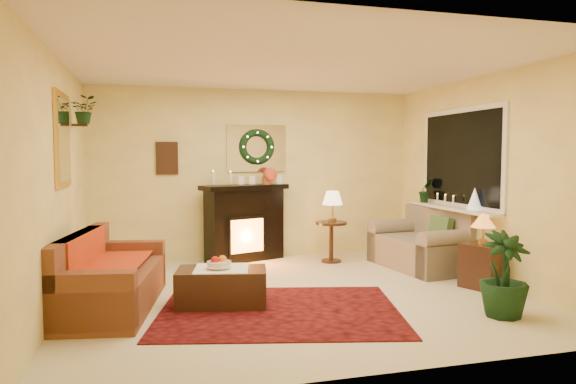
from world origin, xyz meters
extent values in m
plane|color=beige|center=(0.00, 0.00, 0.00)|extent=(5.00, 5.00, 0.00)
plane|color=white|center=(0.00, 0.00, 2.60)|extent=(5.00, 5.00, 0.00)
plane|color=#EFD88C|center=(0.00, 2.25, 1.30)|extent=(5.00, 5.00, 0.00)
plane|color=#EFD88C|center=(0.00, -2.25, 1.30)|extent=(5.00, 5.00, 0.00)
plane|color=#EFD88C|center=(-2.50, 0.00, 1.30)|extent=(4.50, 4.50, 0.00)
plane|color=#EFD88C|center=(2.50, 0.00, 1.30)|extent=(4.50, 4.50, 0.00)
cube|color=#5F1009|center=(-0.34, -0.59, 0.01)|extent=(2.76, 2.31, 0.01)
cube|color=brown|center=(-1.99, -0.03, 0.43)|extent=(1.11, 1.94, 0.79)
cube|color=red|center=(-2.06, 0.12, 0.46)|extent=(0.77, 1.25, 0.02)
cube|color=black|center=(-0.23, 2.04, 0.55)|extent=(1.23, 0.74, 1.08)
sphere|color=#C03D23|center=(0.16, 1.99, 1.30)|extent=(0.21, 0.21, 0.21)
cylinder|color=beige|center=(-0.69, 2.05, 1.26)|extent=(0.06, 0.06, 0.18)
cylinder|color=beige|center=(-0.44, 2.00, 1.26)|extent=(0.05, 0.05, 0.16)
cube|color=white|center=(0.00, 2.23, 1.70)|extent=(0.92, 0.02, 0.72)
torus|color=#194719|center=(0.00, 2.19, 1.72)|extent=(0.55, 0.11, 0.55)
cube|color=#381E11|center=(-1.35, 2.23, 1.55)|extent=(0.32, 0.03, 0.48)
cube|color=gold|center=(-2.48, 0.30, 1.75)|extent=(0.03, 0.84, 1.00)
imported|color=#194719|center=(-2.34, 1.05, 1.97)|extent=(0.33, 0.28, 0.36)
cube|color=gray|center=(2.06, 0.87, 0.42)|extent=(1.01, 1.54, 0.84)
cube|color=white|center=(2.48, 0.55, 1.55)|extent=(0.03, 1.86, 1.36)
cube|color=black|center=(2.47, 0.55, 1.55)|extent=(0.02, 1.70, 1.22)
cube|color=white|center=(2.38, 0.55, 0.87)|extent=(0.22, 1.86, 0.04)
cone|color=white|center=(2.41, 0.12, 1.04)|extent=(0.18, 0.18, 0.28)
imported|color=#204C19|center=(2.36, 1.24, 1.08)|extent=(0.26, 0.21, 0.48)
cylinder|color=black|center=(1.00, 1.58, 0.33)|extent=(0.55, 0.55, 0.61)
cone|color=#FFDCA5|center=(1.03, 1.62, 0.88)|extent=(0.30, 0.30, 0.46)
cube|color=#4D2419|center=(2.26, -0.31, 0.27)|extent=(0.57, 0.57, 0.53)
cone|color=orange|center=(2.22, -0.33, 0.74)|extent=(0.29, 0.29, 0.42)
cube|color=black|center=(-0.88, -0.24, 0.21)|extent=(1.02, 0.69, 0.39)
cylinder|color=white|center=(-0.91, -0.26, 0.45)|extent=(0.25, 0.25, 0.06)
imported|color=#215220|center=(1.74, -1.33, 0.45)|extent=(1.43, 1.43, 2.52)
camera|label=1|loc=(-1.59, -5.57, 1.58)|focal=32.00mm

